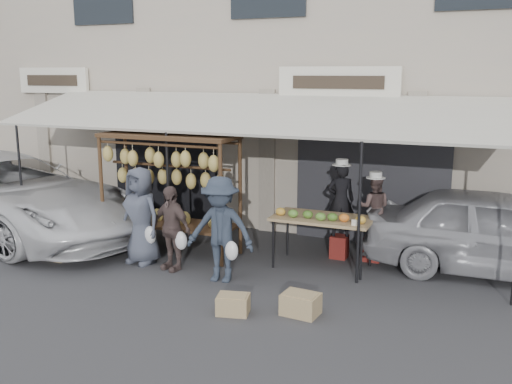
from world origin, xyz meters
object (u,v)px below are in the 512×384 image
Objects in this scene: customer_right at (220,230)px; crate_far at (57,251)px; vendor_right at (374,207)px; customer_left at (141,216)px; vendor_left at (341,200)px; produce_table at (322,219)px; crate_near_b at (301,304)px; crate_near_a at (233,304)px; customer_mid at (171,228)px; sedan at (498,232)px; banana_rack at (168,170)px; van at (2,173)px.

customer_right is 3.33m from crate_far.
customer_left is (-3.76, -1.72, -0.12)m from vendor_right.
customer_left is at bearing 9.83° from vendor_left.
produce_table is 2.15m from crate_near_b.
customer_right is 1.51m from crate_near_a.
customer_mid is at bearing 17.13° from vendor_left.
vendor_left is at bearing 50.16° from customer_mid.
customer_right reaches higher than sedan.
crate_near_a is (2.43, -1.36, -0.73)m from customer_left.
sedan is (5.14, 1.91, -0.00)m from customer_mid.
crate_near_a is (2.29, -2.07, -1.44)m from banana_rack.
banana_rack reaches higher than crate_far.
vendor_right is 8.01m from van.
produce_table is at bearing 36.78° from customer_right.
produce_table is 1.06m from vendor_right.
banana_rack is at bearing 138.71° from customer_mid.
vendor_left is 1.19× the size of vendor_right.
crate_near_b is 0.12× the size of sedan.
vendor_left is 2.82m from crate_near_b.
banana_rack is 1.51× the size of customer_right.
vendor_right is at bearing 15.68° from banana_rack.
sedan is at bearing -67.93° from van.
produce_table is at bearing 59.63° from vendor_left.
customer_mid is 2.92× the size of crate_near_b.
vendor_left is 3.58m from customer_left.
van is (-4.36, 0.22, -0.39)m from banana_rack.
produce_table is 0.71m from vendor_left.
produce_table is at bearing 39.95° from customer_mid.
customer_left is at bearing -101.76° from banana_rack.
van is at bearing -179.59° from produce_table.
vendor_left is at bearing 38.78° from customer_left.
crate_near_b is (2.65, -0.93, -0.58)m from customer_mid.
vendor_left is 3.06m from customer_mid.
customer_mid is (0.52, -0.80, -0.84)m from banana_rack.
produce_table is 0.40× the size of sedan.
banana_rack reaches higher than sedan.
vendor_left reaches higher than customer_left.
crate_far is 0.11× the size of sedan.
produce_table is 0.98× the size of customer_right.
customer_mid is 2.26m from crate_near_a.
sedan reaches higher than produce_table.
customer_mid is 0.34× the size of sedan.
vendor_right is 5.80m from crate_far.
customer_right is (-2.07, -1.98, -0.13)m from vendor_right.
crate_near_b is at bearing -28.57° from banana_rack.
crate_near_b is (0.15, -2.66, -0.94)m from vendor_left.
customer_left is 2.88m from crate_near_a.
crate_near_b is 7.84m from van.
crate_far is at bearing -155.89° from customer_mid.
customer_mid is at bearing 3.89° from customer_left.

